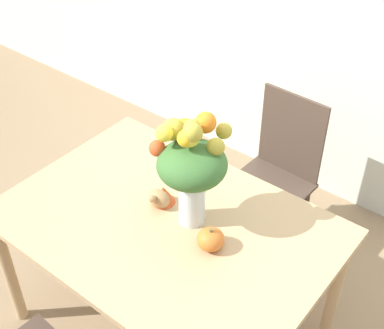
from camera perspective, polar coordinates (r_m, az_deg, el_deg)
The scene contains 6 objects.
ground_plane at distance 2.95m, azimuth -2.31°, elevation -16.76°, with size 12.00×12.00×0.00m, color #8E7556.
dining_table at distance 2.43m, azimuth -2.71°, elevation -7.60°, with size 1.45×1.01×0.76m.
flower_vase at distance 2.19m, azimuth -0.07°, elevation -0.06°, with size 0.33×0.36×0.52m.
pumpkin at distance 2.23m, azimuth 2.07°, elevation -7.90°, with size 0.12×0.12×0.11m.
turkey_figurine at distance 2.43m, azimuth -3.27°, elevation -3.40°, with size 0.11×0.15×0.09m.
dining_chair_near_window at distance 3.08m, azimuth 8.91°, elevation -1.11°, with size 0.44×0.44×0.96m.
Camera 1 is at (1.14, -1.26, 2.41)m, focal length 50.00 mm.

